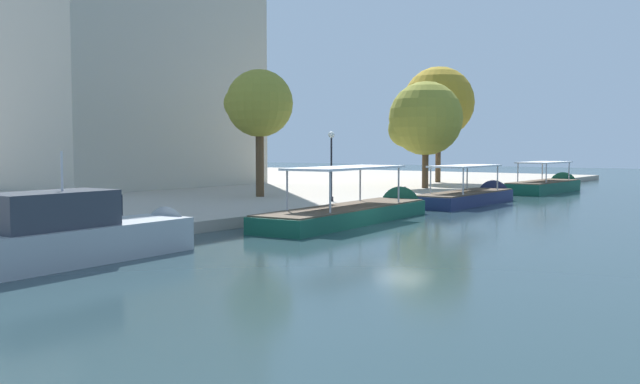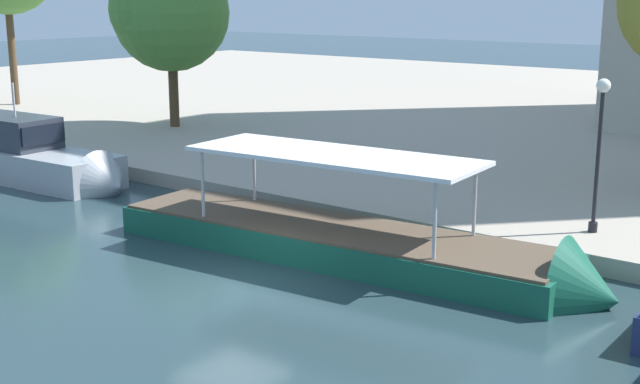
# 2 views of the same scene
# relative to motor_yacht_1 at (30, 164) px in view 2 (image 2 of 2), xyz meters

# --- Properties ---
(ground_plane) EXTENTS (220.00, 220.00, 0.00)m
(ground_plane) POSITION_rel_motor_yacht_1_xyz_m (15.31, -4.24, -0.70)
(ground_plane) COLOR #23383D
(motor_yacht_1) EXTENTS (10.66, 3.24, 4.80)m
(motor_yacht_1) POSITION_rel_motor_yacht_1_xyz_m (0.00, 0.00, 0.00)
(motor_yacht_1) COLOR #9EA3A8
(motor_yacht_1) RESTS_ON ground_plane
(tour_boat_2) EXTENTS (15.16, 4.35, 4.19)m
(tour_boat_2) POSITION_rel_motor_yacht_1_xyz_m (16.99, -0.37, -0.32)
(tour_boat_2) COLOR #14513D
(tour_boat_2) RESTS_ON ground_plane
(lamp_post) EXTENTS (0.41, 0.41, 4.50)m
(lamp_post) POSITION_rel_motor_yacht_1_xyz_m (21.46, 4.70, 2.67)
(lamp_post) COLOR black
(lamp_post) RESTS_ON dock_promenade
(tree_1) EXTENTS (6.04, 6.17, 8.92)m
(tree_1) POSITION_rel_motor_yacht_1_xyz_m (-3.57, 10.70, 5.72)
(tree_1) COLOR #4C3823
(tree_1) RESTS_ON dock_promenade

